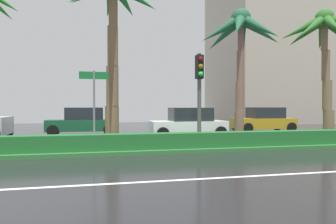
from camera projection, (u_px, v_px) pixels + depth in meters
The scene contains 13 objects.
ground_plane at pixel (54, 149), 13.57m from camera, with size 90.00×42.00×0.10m, color black.
near_lane_divider_stripe at pixel (11, 189), 6.74m from camera, with size 81.00×0.14×0.01m, color white.
median_strip at pixel (51, 149), 12.59m from camera, with size 85.50×4.00×0.15m, color #2D6B33.
median_hedge at pixel (45, 144), 11.22m from camera, with size 76.50×0.70×0.60m.
palm_tree_centre at pixel (113, 12), 12.90m from camera, with size 3.99×4.02×7.17m.
palm_tree_centre_right at pixel (241, 37), 14.20m from camera, with size 4.10×3.77×6.10m.
palm_tree_mid_right at pixel (324, 38), 15.26m from camera, with size 4.11×4.14×6.40m.
traffic_signal_median_right at pixel (199, 82), 12.68m from camera, with size 0.28×0.43×3.80m.
street_name_sign at pixel (94, 99), 11.87m from camera, with size 1.10×0.08×3.00m.
car_in_traffic_leading at pixel (83, 122), 19.86m from camera, with size 4.30×2.02×1.72m.
car_in_traffic_second at pixel (189, 123), 17.92m from camera, with size 4.30×2.02×1.72m.
car_in_traffic_third at pixel (264, 120), 22.18m from camera, with size 4.30×2.02×1.72m.
building_far_right at pixel (281, 52), 36.78m from camera, with size 14.99×11.37×16.32m.
Camera 1 is at (1.82, -5.30, 1.79)m, focal length 33.42 mm.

